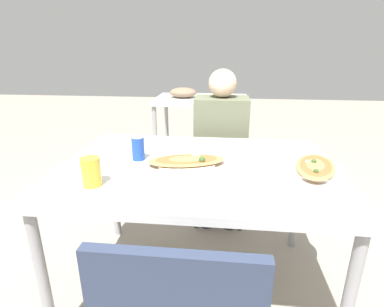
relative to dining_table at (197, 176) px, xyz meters
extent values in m
plane|color=#9E9384|center=(0.00, 0.00, -0.70)|extent=(14.00, 14.00, 0.00)
cube|color=silver|center=(0.00, 0.00, 0.04)|extent=(1.38, 1.00, 0.04)
cylinder|color=#99999E|center=(-0.64, -0.44, -0.34)|extent=(0.05, 0.05, 0.72)
cylinder|color=#99999E|center=(0.64, -0.44, -0.34)|extent=(0.05, 0.05, 0.72)
cylinder|color=#99999E|center=(-0.64, 0.44, -0.34)|extent=(0.05, 0.05, 0.72)
cylinder|color=#99999E|center=(0.64, 0.44, -0.34)|extent=(0.05, 0.05, 0.72)
cube|color=#2D3851|center=(0.11, 0.76, -0.24)|extent=(0.40, 0.40, 0.04)
cube|color=#2D3851|center=(0.11, 0.94, 0.02)|extent=(0.38, 0.03, 0.48)
cylinder|color=#38383D|center=(0.28, 0.59, -0.48)|extent=(0.03, 0.03, 0.43)
cylinder|color=#38383D|center=(-0.06, 0.59, -0.48)|extent=(0.03, 0.03, 0.43)
cylinder|color=#38383D|center=(0.28, 0.93, -0.48)|extent=(0.03, 0.03, 0.43)
cylinder|color=#38383D|center=(-0.06, 0.93, -0.48)|extent=(0.03, 0.03, 0.43)
cylinder|color=#2D2D38|center=(0.20, 0.62, -0.46)|extent=(0.10, 0.10, 0.47)
cylinder|color=#2D2D38|center=(0.02, 0.62, -0.46)|extent=(0.10, 0.10, 0.47)
cube|color=#60664C|center=(0.11, 0.73, 0.04)|extent=(0.38, 0.27, 0.52)
sphere|color=beige|center=(0.11, 0.73, 0.39)|extent=(0.20, 0.20, 0.20)
cylinder|color=white|center=(-0.06, -0.01, 0.07)|extent=(0.30, 0.30, 0.01)
ellipsoid|color=tan|center=(-0.06, -0.01, 0.09)|extent=(0.42, 0.27, 0.02)
ellipsoid|color=#D16033|center=(-0.06, -0.01, 0.09)|extent=(0.34, 0.22, 0.01)
sphere|color=beige|center=(-0.02, 0.03, 0.10)|extent=(0.03, 0.03, 0.03)
sphere|color=beige|center=(0.00, 0.03, 0.10)|extent=(0.03, 0.03, 0.03)
sphere|color=#335928|center=(0.03, -0.03, 0.10)|extent=(0.03, 0.03, 0.03)
cylinder|color=#1E47B2|center=(-0.32, 0.04, 0.12)|extent=(0.07, 0.07, 0.12)
cylinder|color=silver|center=(-0.32, 0.04, 0.19)|extent=(0.06, 0.06, 0.00)
cylinder|color=gold|center=(-0.43, -0.29, 0.13)|extent=(0.08, 0.08, 0.13)
cylinder|color=white|center=(0.57, -0.02, 0.07)|extent=(0.28, 0.28, 0.01)
ellipsoid|color=tan|center=(0.57, -0.02, 0.09)|extent=(0.27, 0.40, 0.02)
ellipsoid|color=#D16033|center=(0.57, -0.02, 0.09)|extent=(0.22, 0.33, 0.01)
sphere|color=#335928|center=(0.57, 0.01, 0.10)|extent=(0.03, 0.03, 0.03)
sphere|color=beige|center=(0.54, 0.00, 0.10)|extent=(0.02, 0.02, 0.02)
sphere|color=#335928|center=(0.55, -0.12, 0.10)|extent=(0.02, 0.02, 0.02)
cube|color=silver|center=(-0.15, 2.16, 0.04)|extent=(1.10, 0.80, 0.04)
ellipsoid|color=#8C7259|center=(-0.37, 2.16, 0.12)|extent=(0.32, 0.24, 0.12)
cylinder|color=#99999E|center=(-0.65, 1.81, -0.34)|extent=(0.05, 0.05, 0.72)
cylinder|color=#99999E|center=(0.35, 1.81, -0.34)|extent=(0.05, 0.05, 0.72)
cylinder|color=#99999E|center=(-0.65, 2.51, -0.34)|extent=(0.05, 0.05, 0.72)
cylinder|color=#99999E|center=(0.35, 2.51, -0.34)|extent=(0.05, 0.05, 0.72)
camera|label=1|loc=(0.12, -1.42, 0.63)|focal=28.00mm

